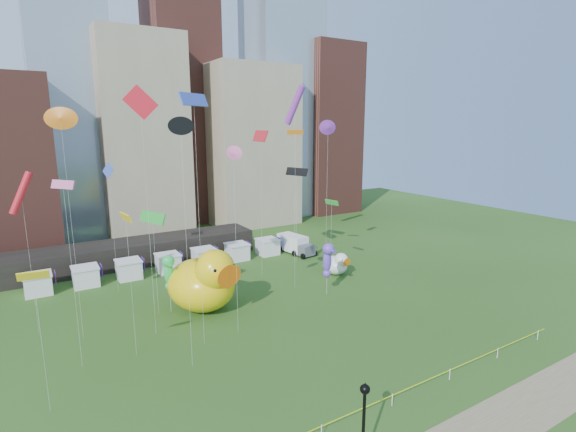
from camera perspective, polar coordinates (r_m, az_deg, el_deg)
skyline at (r=81.66m, az=-20.49°, el=12.84°), size 101.00×23.00×68.00m
pavilion at (r=64.14m, az=-21.33°, el=-4.72°), size 38.00×6.00×3.20m
vendor_tents at (r=59.68m, az=-15.48°, el=-6.03°), size 33.24×2.80×2.40m
caution_tape at (r=29.82m, az=4.44°, el=-26.06°), size 50.00×0.06×0.90m
big_duck at (r=45.99m, az=-11.01°, el=-8.47°), size 8.48×9.82×6.95m
small_duck at (r=56.67m, az=6.37°, el=-6.30°), size 3.40×4.21×3.07m
seahorse_green at (r=46.03m, az=-15.41°, el=-6.82°), size 1.43×1.70×6.14m
seahorse_purple at (r=49.04m, az=5.25°, el=-5.45°), size 1.45×1.76×6.11m
lamppost at (r=26.53m, az=9.96°, el=-24.60°), size 0.56×0.56×5.40m
box_truck at (r=65.57m, az=0.93°, el=-3.73°), size 3.32×6.62×2.69m
kite_0 at (r=44.06m, az=-31.70°, el=2.58°), size 2.29×0.95×15.15m
kite_1 at (r=35.84m, az=-27.50°, el=3.43°), size 1.57×1.89×15.07m
kite_2 at (r=59.18m, az=1.16°, el=5.80°), size 1.65×3.47×13.34m
kite_3 at (r=44.51m, az=-17.41°, el=-0.23°), size 1.79×3.64×10.69m
kite_4 at (r=31.98m, az=-30.52°, el=-6.92°), size 1.84×0.52×9.98m
kite_5 at (r=52.09m, az=-22.57°, el=5.08°), size 0.95×1.71×15.07m
kite_6 at (r=48.95m, az=0.96°, el=10.58°), size 1.60×1.33×18.53m
kite_7 at (r=59.37m, az=0.89°, el=14.38°), size 2.31×3.10×24.24m
kite_8 at (r=49.88m, az=-3.68°, el=10.40°), size 1.21×4.18×18.44m
kite_9 at (r=37.69m, az=-7.18°, el=8.02°), size 0.60×1.25×17.30m
kite_10 at (r=32.52m, az=-13.96°, el=11.17°), size 1.32×0.27×19.61m
kite_11 at (r=53.41m, az=5.78°, el=1.71°), size 0.75×2.03×10.03m
kite_12 at (r=36.48m, az=-20.57°, el=-0.33°), size 0.59×2.09×12.21m
kite_13 at (r=36.07m, az=-12.30°, el=14.54°), size 3.00×2.26×21.49m
kite_14 at (r=41.10m, az=-27.78°, el=11.24°), size 1.76×1.05×20.49m
kite_15 at (r=53.56m, az=5.30°, el=11.47°), size 1.80×0.41×19.64m
kite_16 at (r=39.15m, az=-18.81°, el=13.35°), size 2.78×0.86×22.31m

